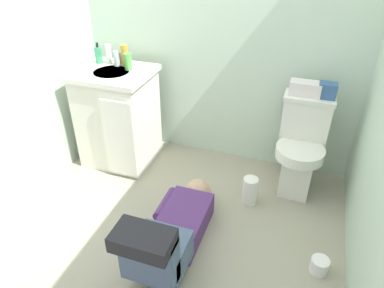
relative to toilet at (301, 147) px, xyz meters
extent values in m
cube|color=gray|center=(-0.74, -0.81, -0.39)|extent=(2.76, 3.16, 0.04)
cube|color=#B9CFBA|center=(-0.74, 0.31, 0.83)|extent=(2.42, 0.08, 2.40)
cube|color=white|center=(0.00, -0.04, -0.18)|extent=(0.22, 0.30, 0.38)
cylinder|color=white|center=(0.00, -0.10, 0.01)|extent=(0.35, 0.35, 0.08)
cube|color=white|center=(0.00, 0.09, 0.18)|extent=(0.34, 0.17, 0.34)
cube|color=white|center=(0.00, 0.09, 0.37)|extent=(0.36, 0.19, 0.03)
cube|color=silver|center=(-1.49, -0.10, 0.02)|extent=(0.56, 0.48, 0.78)
cube|color=silver|center=(-1.49, -0.10, 0.43)|extent=(0.60, 0.52, 0.04)
cylinder|color=silver|center=(-1.49, -0.12, 0.43)|extent=(0.28, 0.28, 0.05)
cube|color=silver|center=(-1.34, -0.36, 0.00)|extent=(0.26, 0.03, 0.66)
cylinder|color=silver|center=(-1.49, 0.04, 0.50)|extent=(0.02, 0.02, 0.10)
cube|color=#512D6B|center=(-0.66, -0.77, -0.28)|extent=(0.29, 0.52, 0.17)
sphere|color=tan|center=(-0.66, -0.44, -0.27)|extent=(0.19, 0.19, 0.19)
cube|color=#4B5E7A|center=(-0.66, -1.13, -0.19)|extent=(0.31, 0.28, 0.20)
cube|color=#4B5E7A|center=(-0.66, -1.27, -0.07)|extent=(0.31, 0.12, 0.32)
cube|color=black|center=(-0.66, -1.31, 0.11)|extent=(0.31, 0.19, 0.09)
cylinder|color=#512D6B|center=(-0.85, -0.61, -0.31)|extent=(0.08, 0.30, 0.08)
cube|color=silver|center=(-0.05, 0.09, 0.43)|extent=(0.22, 0.11, 0.10)
cube|color=#33598C|center=(0.10, 0.09, 0.44)|extent=(0.12, 0.09, 0.11)
cylinder|color=#3A9165|center=(-1.68, 0.02, 0.52)|extent=(0.06, 0.06, 0.13)
cylinder|color=black|center=(-1.68, 0.02, 0.60)|extent=(0.02, 0.02, 0.04)
cylinder|color=silver|center=(-1.59, 0.04, 0.53)|extent=(0.05, 0.05, 0.16)
cylinder|color=silver|center=(-1.51, 0.00, 0.51)|extent=(0.04, 0.04, 0.12)
cylinder|color=gold|center=(-1.44, 0.03, 0.54)|extent=(0.06, 0.06, 0.17)
cylinder|color=#52A348|center=(-1.38, -0.04, 0.52)|extent=(0.06, 0.06, 0.13)
cylinder|color=white|center=(-0.30, -0.32, -0.26)|extent=(0.11, 0.11, 0.22)
cylinder|color=white|center=(0.23, -0.80, -0.32)|extent=(0.11, 0.11, 0.10)
camera|label=1|loc=(-0.02, -2.41, 1.46)|focal=33.51mm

